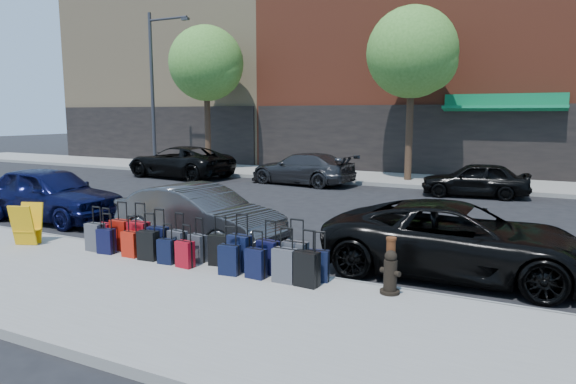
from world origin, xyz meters
The scene contains 39 objects.
ground centered at (0.00, 0.00, 0.00)m, with size 120.00×120.00×0.00m, color black.
sidewalk_near centered at (0.00, -6.50, 0.07)m, with size 60.00×4.00×0.15m, color gray.
sidewalk_far centered at (0.00, 10.00, 0.07)m, with size 60.00×4.00×0.15m, color gray.
curb_near centered at (0.00, -4.48, 0.07)m, with size 60.00×0.08×0.15m, color gray.
curb_far centered at (0.00, 7.98, 0.07)m, with size 60.00×0.08×0.15m, color gray.
building_left centered at (-16.00, 17.98, 7.98)m, with size 15.00×12.12×16.00m.
tree_left centered at (-9.86, 9.50, 5.41)m, with size 3.80×3.80×7.27m.
tree_center centered at (0.64, 9.50, 5.41)m, with size 3.80×3.80×7.27m.
streetlight centered at (-12.80, 8.80, 4.66)m, with size 2.59×0.18×8.00m.
suitcase_front_0 centered at (-2.44, -4.81, 0.42)m, with size 0.36×0.20×0.86m.
suitcase_front_1 centered at (-2.01, -4.77, 0.47)m, with size 0.42×0.23×1.02m.
suitcase_front_2 centered at (-1.51, -4.79, 0.48)m, with size 0.44×0.26×1.04m.
suitcase_front_3 centered at (-1.00, -4.78, 0.45)m, with size 0.40×0.23×0.95m.
suitcase_front_4 centered at (-0.49, -4.81, 0.44)m, with size 0.41×0.27×0.92m.
suitcase_front_5 centered at (-0.05, -4.76, 0.42)m, with size 0.38×0.26×0.85m.
suitcase_front_6 centered at (0.46, -4.76, 0.44)m, with size 0.42×0.27×0.94m.
suitcase_front_7 centered at (0.96, -4.84, 0.48)m, with size 0.45×0.27×1.04m.
suitcase_front_8 centered at (1.53, -4.78, 0.45)m, with size 0.43×0.28×0.96m.
suitcase_front_9 centered at (2.07, -4.82, 0.48)m, with size 0.44×0.25×1.04m.
suitcase_front_10 centered at (2.49, -4.78, 0.42)m, with size 0.39×0.26×0.86m.
suitcase_back_0 centered at (-2.43, -5.07, 0.44)m, with size 0.40×0.24×0.93m.
suitcase_back_1 centered at (-2.08, -5.12, 0.41)m, with size 0.37×0.25×0.83m.
suitcase_back_2 centered at (-1.45, -5.08, 0.41)m, with size 0.35×0.20×0.82m.
suitcase_back_3 centered at (-0.99, -5.09, 0.44)m, with size 0.41×0.26×0.92m.
suitcase_back_4 centered at (-0.50, -5.13, 0.39)m, with size 0.34×0.21×0.77m.
suitcase_back_5 centered at (-0.04, -5.16, 0.40)m, with size 0.35×0.22×0.80m.
suitcase_back_7 centered at (0.94, -5.15, 0.42)m, with size 0.39×0.25×0.87m.
suitcase_back_8 centered at (1.46, -5.11, 0.41)m, with size 0.36×0.22×0.84m.
suitcase_back_9 centered at (2.01, -5.08, 0.44)m, with size 0.40×0.23×0.94m.
suitcase_back_10 centered at (2.43, -5.10, 0.45)m, with size 0.41×0.26×0.95m.
fire_hydrant centered at (3.75, -4.82, 0.48)m, with size 0.36×0.32×0.71m.
bollard centered at (3.73, -4.74, 0.61)m, with size 0.17×0.17×0.89m.
display_rack centered at (-4.18, -5.35, 0.59)m, with size 0.67×0.69×0.89m.
car_near_0 centered at (-6.53, -2.90, 0.76)m, with size 1.81×4.49×1.53m, color #0D113B.
car_near_1 centered at (-1.12, -3.27, 0.69)m, with size 1.45×4.16×1.37m, color #37373A.
car_near_2 centered at (4.50, -2.89, 0.68)m, with size 2.26×4.91×1.36m, color black.
car_far_0 centered at (-9.60, 6.63, 0.74)m, with size 2.46×5.33×1.48m, color black.
car_far_1 centered at (-3.41, 7.06, 0.67)m, with size 1.89×4.65×1.35m, color #313134.
car_far_2 centered at (3.57, 6.90, 0.63)m, with size 1.50×3.72×1.27m, color black.
Camera 1 is at (5.85, -12.53, 2.98)m, focal length 32.00 mm.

